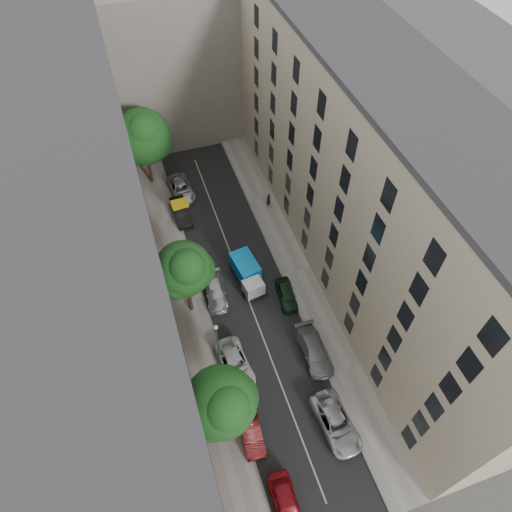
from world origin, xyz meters
name	(u,v)px	position (x,y,z in m)	size (l,w,h in m)	color
ground	(243,286)	(0.00, 0.00, 0.00)	(120.00, 120.00, 0.00)	#4C4C49
road_surface	(243,286)	(0.00, 0.00, 0.01)	(8.00, 44.00, 0.02)	black
sidewalk_left	(188,301)	(-5.50, 0.00, 0.07)	(3.00, 44.00, 0.15)	gray
sidewalk_right	(296,271)	(5.50, 0.00, 0.07)	(3.00, 44.00, 0.15)	gray
building_left	(100,248)	(-11.00, 0.00, 10.00)	(8.00, 44.00, 20.00)	#52504D
building_right	(365,185)	(11.00, 0.00, 10.00)	(8.00, 44.00, 20.00)	#B5AA8D
building_endcap	(170,57)	(0.00, 28.00, 9.00)	(18.00, 12.00, 18.00)	gray
tarp_truck	(247,273)	(0.60, 0.49, 1.24)	(2.55, 5.09, 2.25)	black
car_left_0	(286,504)	(-2.80, -19.00, 0.75)	(1.77, 4.39, 1.50)	maroon
car_left_1	(251,430)	(-3.60, -13.40, 0.71)	(1.50, 4.29, 1.41)	#4A0F0E
car_left_2	(235,364)	(-3.17, -7.80, 0.69)	(2.30, 5.00, 1.39)	silver
car_left_3	(215,292)	(-2.80, -0.20, 0.67)	(1.87, 4.60, 1.34)	#B5B4BA
car_left_4	(198,264)	(-3.60, 3.47, 0.72)	(1.71, 4.25, 1.45)	black
car_left_5	(181,212)	(-3.60, 11.00, 0.74)	(1.57, 4.51, 1.48)	black
car_left_6	(181,189)	(-2.80, 14.60, 0.69)	(2.30, 4.99, 1.39)	silver
car_right_0	(336,423)	(2.80, -15.00, 0.74)	(2.47, 5.35, 1.49)	#B1B2B6
car_right_1	(314,351)	(3.60, -8.80, 0.75)	(2.10, 5.17, 1.50)	slate
car_right_2	(287,294)	(3.45, -2.60, 0.65)	(1.53, 3.81, 1.30)	black
tree_near	(223,404)	(-5.32, -12.67, 5.69)	(5.34, 5.07, 8.38)	#382619
tree_mid	(185,271)	(-5.23, -1.11, 6.13)	(5.09, 4.79, 8.82)	#382619
tree_far	(144,138)	(-5.52, 17.38, 6.25)	(6.20, 6.05, 9.37)	#382619
lamp_post	(217,340)	(-4.20, -6.78, 3.71)	(0.36, 0.36, 5.69)	#18572B
pedestrian	(268,200)	(5.90, 9.49, 0.97)	(0.60, 0.39, 1.64)	black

